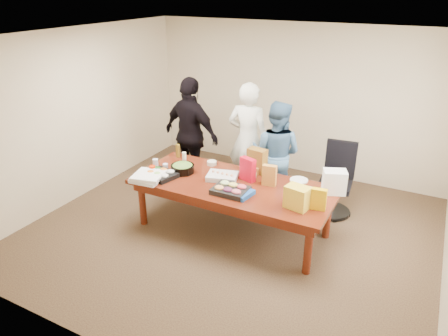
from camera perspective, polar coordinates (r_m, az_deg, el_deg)
The scene contains 36 objects.
floor at distance 6.14m, azimuth 1.13°, elevation -8.52°, with size 5.50×5.00×0.02m, color #47301E.
ceiling at distance 5.21m, azimuth 1.38°, elevation 17.60°, with size 5.50×5.00×0.02m, color white.
wall_back at distance 7.75m, azimuth 9.64°, elevation 9.15°, with size 5.50×0.04×2.70m, color beige.
wall_front at distance 3.69m, azimuth -16.59°, elevation -8.82°, with size 5.50×0.04×2.70m, color beige.
wall_left at distance 7.13m, azimuth -19.09°, elevation 6.87°, with size 0.04×5.00×2.70m, color beige.
conference_table at distance 5.94m, azimuth 1.16°, elevation -5.38°, with size 2.80×1.20×0.75m, color #4C1C0F.
office_chair at distance 6.50m, azimuth 14.95°, elevation -1.88°, with size 0.55×0.55×1.08m, color black.
person_center at distance 6.83m, azimuth 3.31°, elevation 3.90°, with size 0.69×0.45×1.89m, color white.
person_right at distance 6.55m, azimuth 7.10°, elevation 1.91°, with size 0.82×0.64×1.69m, color #426990.
person_left at distance 7.02m, azimuth -4.49°, elevation 4.56°, with size 1.13×0.47×1.93m, color black.
veggie_tray at distance 6.02m, azimuth -8.65°, elevation -0.92°, with size 0.43×0.34×0.07m, color black.
fruit_tray at distance 5.51m, azimuth 0.89°, elevation -3.08°, with size 0.46×0.36×0.07m, color black.
sheet_cake at distance 5.89m, azimuth -0.23°, elevation -1.16°, with size 0.42×0.32×0.07m, color silver.
salad_bowl at distance 6.12m, azimuth -5.69°, elevation -0.08°, with size 0.34×0.34×0.11m, color black.
chip_bag_blue at distance 5.48m, azimuth 1.73°, elevation -3.29°, with size 0.40×0.30×0.06m, color #19499A.
chip_bag_red at distance 5.80m, azimuth 3.27°, elevation -0.19°, with size 0.23×0.09×0.33m, color red.
chip_bag_yellow at distance 5.20m, azimuth 12.82°, elevation -4.19°, with size 0.18×0.07×0.28m, color #EFBA07.
chip_bag_orange at distance 5.69m, azimuth 6.22°, elevation -1.00°, with size 0.19×0.08×0.30m, color #C47E30.
mayo_jar at distance 6.09m, azimuth 2.92°, elevation -0.00°, with size 0.09×0.09×0.14m, color white.
mustard_bottle at distance 6.06m, azimuth 3.52°, elevation 0.13°, with size 0.07×0.07×0.19m, color #F2CF01.
dressing_bottle at distance 6.65m, azimuth -6.34°, elevation 2.36°, with size 0.07×0.07×0.21m, color brown.
ranch_bottle at distance 6.38m, azimuth -5.45°, elevation 1.35°, with size 0.06×0.06×0.19m, color #F9EACE.
banana_bunch at distance 6.00m, azimuth 5.98°, elevation -0.73°, with size 0.25×0.15×0.08m, color yellow.
bread_loaf at distance 6.06m, azimuth 3.53°, elevation -0.28°, with size 0.27×0.12×0.11m, color brown.
kraft_bag at distance 6.07m, azimuth 4.54°, elevation 1.03°, with size 0.27×0.16×0.36m, color brown.
red_cup at distance 6.13m, azimuth -9.76°, elevation -0.23°, with size 0.09×0.09×0.12m, color red.
clear_cup_a at distance 6.21m, azimuth -8.02°, elevation 0.12°, with size 0.08×0.08×0.11m, color white.
clear_cup_b at distance 6.37m, azimuth -9.35°, elevation 0.72°, with size 0.08×0.08×0.11m, color silver.
pizza_box_lower at distance 5.96m, azimuth -10.34°, elevation -1.39°, with size 0.40×0.40×0.05m, color silver.
pizza_box_upper at distance 5.94m, azimuth -10.28°, elevation -1.01°, with size 0.40×0.40×0.05m, color white.
plate_a at distance 5.67m, azimuth 11.33°, elevation -3.05°, with size 0.26×0.26×0.01m, color silver.
plate_b at distance 5.94m, azimuth 10.21°, elevation -1.64°, with size 0.25×0.25×0.02m, color white.
dip_bowl_a at distance 5.97m, azimuth 3.71°, elevation -0.93°, with size 0.15×0.15×0.06m, color beige.
dip_bowl_b at distance 6.35m, azimuth -1.69°, elevation 0.70°, with size 0.15×0.15×0.06m, color beige.
grocery_bag_white at distance 5.64m, azimuth 14.85°, elevation -1.84°, with size 0.29×0.21×0.32m, color white.
grocery_bag_yellow at distance 5.18m, azimuth 9.99°, elevation -3.98°, with size 0.29×0.20×0.29m, color yellow.
Camera 1 is at (2.30, -4.64, 3.29)m, focal length 33.43 mm.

